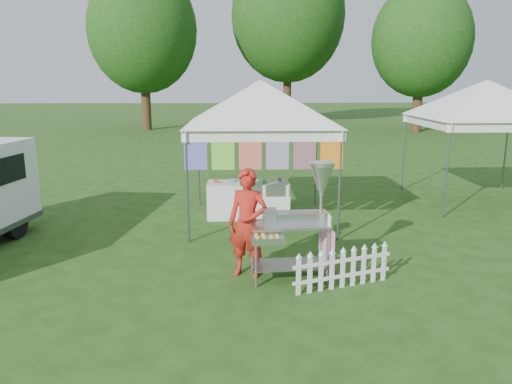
{
  "coord_description": "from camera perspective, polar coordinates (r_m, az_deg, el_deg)",
  "views": [
    {
      "loc": [
        -0.49,
        -6.97,
        3.0
      ],
      "look_at": [
        -0.17,
        1.44,
        1.1
      ],
      "focal_mm": 35.0,
      "sensor_mm": 36.0,
      "label": 1
    }
  ],
  "objects": [
    {
      "name": "tree_right",
      "position": [
        30.89,
        18.42,
        16.15
      ],
      "size": [
        5.6,
        5.6,
        8.42
      ],
      "color": "#371F14",
      "rests_on": "ground"
    },
    {
      "name": "canopy_right",
      "position": [
        13.39,
        24.94,
        11.53
      ],
      "size": [
        4.24,
        4.24,
        3.45
      ],
      "color": "#59595E",
      "rests_on": "ground"
    },
    {
      "name": "ground",
      "position": [
        7.6,
        1.73,
        -10.51
      ],
      "size": [
        120.0,
        120.0,
        0.0
      ],
      "primitive_type": "plane",
      "color": "#234112",
      "rests_on": "ground"
    },
    {
      "name": "tree_mid",
      "position": [
        35.39,
        3.7,
        19.41
      ],
      "size": [
        7.6,
        7.6,
        11.52
      ],
      "color": "#371F14",
      "rests_on": "ground"
    },
    {
      "name": "vendor",
      "position": [
        7.67,
        -0.95,
        -3.58
      ],
      "size": [
        0.72,
        0.59,
        1.69
      ],
      "primitive_type": "imported",
      "rotation": [
        0.0,
        0.0,
        -0.35
      ],
      "color": "#B42016",
      "rests_on": "ground"
    },
    {
      "name": "tree_left",
      "position": [
        31.58,
        -12.83,
        17.57
      ],
      "size": [
        6.4,
        6.4,
        9.53
      ],
      "color": "#371F14",
      "rests_on": "ground"
    },
    {
      "name": "donut_cart",
      "position": [
        7.49,
        5.32,
        -2.32
      ],
      "size": [
        1.29,
        0.98,
        1.81
      ],
      "rotation": [
        0.0,
        0.0,
        0.08
      ],
      "color": "gray",
      "rests_on": "ground"
    },
    {
      "name": "picket_fence",
      "position": [
        7.5,
        9.88,
        -8.68
      ],
      "size": [
        1.54,
        0.56,
        0.56
      ],
      "rotation": [
        0.0,
        0.0,
        0.34
      ],
      "color": "white",
      "rests_on": "ground"
    },
    {
      "name": "display_table",
      "position": [
        11.07,
        -0.89,
        -0.89
      ],
      "size": [
        1.8,
        0.7,
        0.79
      ],
      "primitive_type": "cube",
      "color": "white",
      "rests_on": "ground"
    },
    {
      "name": "canopy_main",
      "position": [
        10.48,
        0.51,
        12.65
      ],
      "size": [
        4.24,
        4.24,
        3.45
      ],
      "color": "#59595E",
      "rests_on": "ground"
    }
  ]
}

